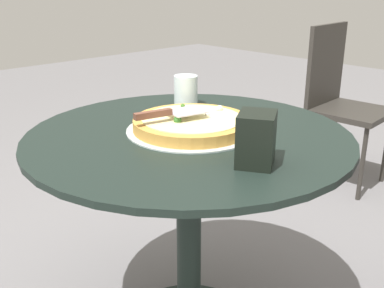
# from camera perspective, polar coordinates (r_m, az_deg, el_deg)

# --- Properties ---
(patio_table) EXTENTS (0.92, 0.92, 0.70)m
(patio_table) POSITION_cam_1_polar(r_m,az_deg,el_deg) (1.36, -0.41, -5.64)
(patio_table) COLOR black
(patio_table) RESTS_ON ground
(pizza_on_tray) EXTENTS (0.38, 0.38, 0.06)m
(pizza_on_tray) POSITION_cam_1_polar(r_m,az_deg,el_deg) (1.31, -0.00, 2.48)
(pizza_on_tray) COLOR silver
(pizza_on_tray) RESTS_ON patio_table
(pizza_server) EXTENTS (0.10, 0.22, 0.02)m
(pizza_server) POSITION_cam_1_polar(r_m,az_deg,el_deg) (1.27, -2.84, 3.91)
(pizza_server) COLOR silver
(pizza_server) RESTS_ON pizza_on_tray
(drinking_cup) EXTENTS (0.08, 0.08, 0.11)m
(drinking_cup) POSITION_cam_1_polar(r_m,az_deg,el_deg) (1.55, -0.78, 6.62)
(drinking_cup) COLOR white
(drinking_cup) RESTS_ON patio_table
(napkin_dispenser) EXTENTS (0.12, 0.13, 0.12)m
(napkin_dispenser) POSITION_cam_1_polar(r_m,az_deg,el_deg) (1.07, 8.01, 0.63)
(napkin_dispenser) COLOR black
(napkin_dispenser) RESTS_ON patio_table
(patio_chair_far) EXTENTS (0.40, 0.40, 0.88)m
(patio_chair_far) POSITION_cam_1_polar(r_m,az_deg,el_deg) (2.68, 17.96, 5.84)
(patio_chair_far) COLOR #312E29
(patio_chair_far) RESTS_ON ground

